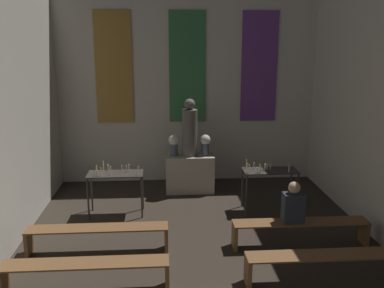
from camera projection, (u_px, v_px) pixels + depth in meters
name	position (u px, v px, depth m)	size (l,w,h in m)	color
wall_back	(187.00, 86.00, 10.59)	(6.59, 0.16, 4.79)	beige
altar	(190.00, 173.00, 10.14)	(1.13, 0.57, 0.88)	#ADA38E
statue	(190.00, 130.00, 9.90)	(0.36, 0.36, 1.34)	#5B5651
flower_vase_left	(174.00, 144.00, 9.95)	(0.25, 0.25, 0.50)	#4C5666
flower_vase_right	(205.00, 143.00, 10.00)	(0.25, 0.25, 0.50)	#4C5666
candle_rack_left	(115.00, 179.00, 8.70)	(1.12, 0.52, 1.09)	#332D28
candle_rack_right	(270.00, 176.00, 8.91)	(1.12, 0.52, 1.08)	#332D28
pew_third_left	(86.00, 270.00, 6.05)	(2.36, 0.36, 0.46)	brown
pew_third_right	(325.00, 261.00, 6.28)	(2.36, 0.36, 0.46)	brown
pew_back_left	(98.00, 234.00, 7.18)	(2.36, 0.36, 0.46)	brown
pew_back_right	(300.00, 227.00, 7.42)	(2.36, 0.36, 0.46)	brown
person_seated	(293.00, 204.00, 7.31)	(0.36, 0.24, 0.72)	#282D38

